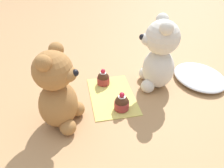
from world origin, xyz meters
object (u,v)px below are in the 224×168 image
(teddy_bear_cream, at_px, (159,55))
(juice_glass, at_px, (54,76))
(teddy_bear_tan, at_px, (58,91))
(cupcake_near_tan_bear, at_px, (103,78))
(cupcake_near_cream_bear, at_px, (122,103))

(teddy_bear_cream, distance_m, juice_glass, 0.43)
(teddy_bear_cream, bearing_deg, teddy_bear_tan, -55.69)
(cupcake_near_tan_bear, bearing_deg, teddy_bear_tan, -41.85)
(teddy_bear_tan, relative_size, cupcake_near_tan_bear, 3.92)
(cupcake_near_cream_bear, bearing_deg, teddy_bear_cream, 125.61)
(cupcake_near_tan_bear, relative_size, juice_glass, 0.89)
(teddy_bear_cream, relative_size, cupcake_near_tan_bear, 4.17)
(teddy_bear_tan, height_order, cupcake_near_cream_bear, teddy_bear_tan)
(teddy_bear_tan, height_order, juice_glass, teddy_bear_tan)
(teddy_bear_tan, bearing_deg, cupcake_near_tan_bear, -19.07)
(teddy_bear_tan, xyz_separation_m, juice_glass, (-0.23, -0.03, -0.09))
(teddy_bear_cream, distance_m, cupcake_near_cream_bear, 0.24)
(teddy_bear_tan, height_order, cupcake_near_tan_bear, teddy_bear_tan)
(cupcake_near_tan_bear, height_order, juice_glass, juice_glass)
(teddy_bear_cream, height_order, teddy_bear_tan, teddy_bear_cream)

